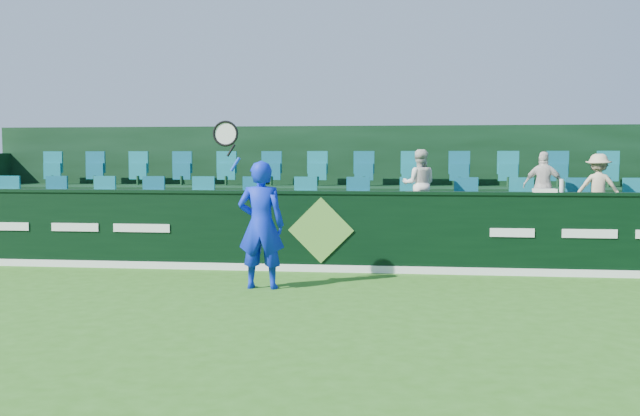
# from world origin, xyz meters

# --- Properties ---
(ground) EXTENTS (60.00, 60.00, 0.00)m
(ground) POSITION_xyz_m (0.00, 0.00, 0.00)
(ground) COLOR #2C6718
(ground) RESTS_ON ground
(sponsor_hoarding) EXTENTS (16.00, 0.25, 1.35)m
(sponsor_hoarding) POSITION_xyz_m (0.00, 4.00, 0.67)
(sponsor_hoarding) COLOR black
(sponsor_hoarding) RESTS_ON ground
(stand_tier_front) EXTENTS (16.00, 2.00, 0.80)m
(stand_tier_front) POSITION_xyz_m (0.00, 5.10, 0.40)
(stand_tier_front) COLOR black
(stand_tier_front) RESTS_ON ground
(stand_tier_back) EXTENTS (16.00, 1.80, 1.30)m
(stand_tier_back) POSITION_xyz_m (0.00, 7.00, 0.65)
(stand_tier_back) COLOR black
(stand_tier_back) RESTS_ON ground
(stand_rear) EXTENTS (16.00, 4.10, 2.60)m
(stand_rear) POSITION_xyz_m (0.00, 7.44, 1.22)
(stand_rear) COLOR black
(stand_rear) RESTS_ON ground
(seat_row_front) EXTENTS (13.50, 0.50, 0.60)m
(seat_row_front) POSITION_xyz_m (0.00, 5.50, 1.10)
(seat_row_front) COLOR #14707C
(seat_row_front) RESTS_ON stand_tier_front
(seat_row_back) EXTENTS (13.50, 0.50, 0.60)m
(seat_row_back) POSITION_xyz_m (0.00, 7.30, 1.60)
(seat_row_back) COLOR #14707C
(seat_row_back) RESTS_ON stand_tier_back
(tennis_player) EXTENTS (1.09, 0.45, 2.51)m
(tennis_player) POSITION_xyz_m (-0.69, 2.33, 0.94)
(tennis_player) COLOR #0C24CF
(tennis_player) RESTS_ON ground
(spectator_left) EXTENTS (0.61, 0.47, 1.25)m
(spectator_left) POSITION_xyz_m (1.63, 5.12, 1.43)
(spectator_left) COLOR silver
(spectator_left) RESTS_ON stand_tier_front
(spectator_middle) EXTENTS (0.77, 0.51, 1.21)m
(spectator_middle) POSITION_xyz_m (3.81, 5.12, 1.41)
(spectator_middle) COLOR silver
(spectator_middle) RESTS_ON stand_tier_front
(spectator_right) EXTENTS (0.83, 0.57, 1.17)m
(spectator_right) POSITION_xyz_m (4.73, 5.12, 1.39)
(spectator_right) COLOR #C6B48B
(spectator_right) RESTS_ON stand_tier_front
(towel) EXTENTS (0.36, 0.23, 0.05)m
(towel) POSITION_xyz_m (3.61, 4.00, 1.38)
(towel) COLOR white
(towel) RESTS_ON sponsor_hoarding
(drinks_bottle) EXTENTS (0.07, 0.07, 0.21)m
(drinks_bottle) POSITION_xyz_m (3.88, 4.00, 1.46)
(drinks_bottle) COLOR silver
(drinks_bottle) RESTS_ON sponsor_hoarding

